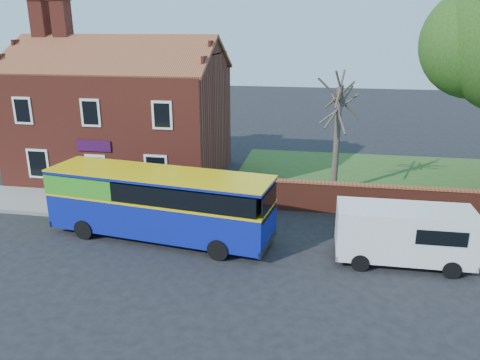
# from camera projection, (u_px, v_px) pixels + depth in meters

# --- Properties ---
(ground) EXTENTS (120.00, 120.00, 0.00)m
(ground) POSITION_uv_depth(u_px,v_px,m) (178.00, 269.00, 18.17)
(ground) COLOR black
(ground) RESTS_ON ground
(pavement) EXTENTS (18.00, 3.50, 0.12)m
(pavement) POSITION_uv_depth(u_px,v_px,m) (83.00, 204.00, 24.71)
(pavement) COLOR gray
(pavement) RESTS_ON ground
(kerb) EXTENTS (18.00, 0.15, 0.14)m
(kerb) POSITION_uv_depth(u_px,v_px,m) (66.00, 216.00, 23.07)
(kerb) COLOR slate
(kerb) RESTS_ON ground
(grass_strip) EXTENTS (26.00, 12.00, 0.04)m
(grass_strip) POSITION_uv_depth(u_px,v_px,m) (450.00, 183.00, 28.13)
(grass_strip) COLOR #426B28
(grass_strip) RESTS_ON ground
(shop_building) EXTENTS (12.30, 8.13, 10.50)m
(shop_building) POSITION_uv_depth(u_px,v_px,m) (123.00, 121.00, 29.06)
(shop_building) COLOR maroon
(shop_building) RESTS_ON ground
(bus) EXTENTS (10.19, 3.88, 3.03)m
(bus) POSITION_uv_depth(u_px,v_px,m) (153.00, 201.00, 20.44)
(bus) COLOR #0D1B95
(bus) RESTS_ON ground
(van_near) EXTENTS (5.22, 2.21, 2.28)m
(van_near) POSITION_uv_depth(u_px,v_px,m) (404.00, 233.00, 18.29)
(van_near) COLOR white
(van_near) RESTS_ON ground
(bare_tree) EXTENTS (2.43, 2.89, 6.47)m
(bare_tree) POSITION_uv_depth(u_px,v_px,m) (337.00, 135.00, 25.61)
(bare_tree) COLOR #4C4238
(bare_tree) RESTS_ON ground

